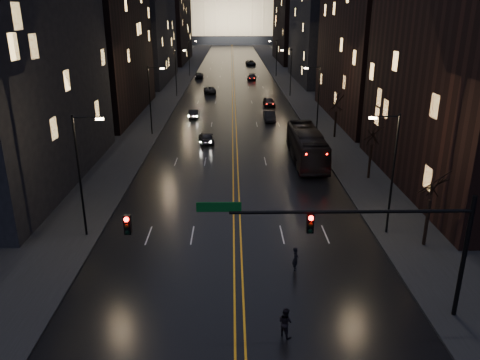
{
  "coord_description": "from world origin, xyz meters",
  "views": [
    {
      "loc": [
        -0.34,
        -20.95,
        15.41
      ],
      "look_at": [
        0.22,
        10.69,
        4.05
      ],
      "focal_mm": 35.0,
      "sensor_mm": 36.0,
      "label": 1
    }
  ],
  "objects_px": {
    "bus": "(307,146)",
    "oncoming_car_a": "(206,137)",
    "receding_car_a": "(270,116)",
    "pedestrian_b": "(285,322)",
    "traffic_signal": "(358,232)",
    "pedestrian_a": "(296,259)",
    "oncoming_car_b": "(194,113)"
  },
  "relations": [
    {
      "from": "receding_car_a",
      "to": "pedestrian_a",
      "type": "xyz_separation_m",
      "value": [
        -1.7,
        -43.21,
        0.03
      ]
    },
    {
      "from": "pedestrian_b",
      "to": "traffic_signal",
      "type": "bearing_deg",
      "value": -112.75
    },
    {
      "from": "oncoming_car_a",
      "to": "pedestrian_b",
      "type": "height_order",
      "value": "pedestrian_b"
    },
    {
      "from": "pedestrian_b",
      "to": "bus",
      "type": "bearing_deg",
      "value": -54.26
    },
    {
      "from": "oncoming_car_a",
      "to": "pedestrian_a",
      "type": "relative_size",
      "value": 2.74
    },
    {
      "from": "oncoming_car_a",
      "to": "pedestrian_a",
      "type": "distance_m",
      "value": 31.6
    },
    {
      "from": "receding_car_a",
      "to": "pedestrian_a",
      "type": "relative_size",
      "value": 2.94
    },
    {
      "from": "oncoming_car_b",
      "to": "receding_car_a",
      "type": "relative_size",
      "value": 0.9
    },
    {
      "from": "oncoming_car_b",
      "to": "receding_car_a",
      "type": "distance_m",
      "value": 11.85
    },
    {
      "from": "receding_car_a",
      "to": "traffic_signal",
      "type": "bearing_deg",
      "value": -89.71
    },
    {
      "from": "receding_car_a",
      "to": "pedestrian_a",
      "type": "distance_m",
      "value": 43.24
    },
    {
      "from": "bus",
      "to": "pedestrian_a",
      "type": "xyz_separation_m",
      "value": [
        -4.15,
        -22.99,
        -0.97
      ]
    },
    {
      "from": "pedestrian_a",
      "to": "pedestrian_b",
      "type": "relative_size",
      "value": 0.98
    },
    {
      "from": "traffic_signal",
      "to": "oncoming_car_a",
      "type": "xyz_separation_m",
      "value": [
        -9.45,
        35.78,
        -4.37
      ]
    },
    {
      "from": "pedestrian_a",
      "to": "pedestrian_b",
      "type": "bearing_deg",
      "value": 176.22
    },
    {
      "from": "pedestrian_b",
      "to": "oncoming_car_b",
      "type": "bearing_deg",
      "value": -34.37
    },
    {
      "from": "bus",
      "to": "receding_car_a",
      "type": "xyz_separation_m",
      "value": [
        -2.46,
        20.22,
        -1.0
      ]
    },
    {
      "from": "traffic_signal",
      "to": "receding_car_a",
      "type": "height_order",
      "value": "traffic_signal"
    },
    {
      "from": "oncoming_car_b",
      "to": "pedestrian_b",
      "type": "relative_size",
      "value": 2.59
    },
    {
      "from": "traffic_signal",
      "to": "pedestrian_a",
      "type": "xyz_separation_m",
      "value": [
        -2.29,
        5.0,
        -4.31
      ]
    },
    {
      "from": "traffic_signal",
      "to": "oncoming_car_a",
      "type": "relative_size",
      "value": 3.99
    },
    {
      "from": "traffic_signal",
      "to": "pedestrian_a",
      "type": "relative_size",
      "value": 10.95
    },
    {
      "from": "pedestrian_a",
      "to": "receding_car_a",
      "type": "bearing_deg",
      "value": 5.87
    },
    {
      "from": "traffic_signal",
      "to": "bus",
      "type": "bearing_deg",
      "value": 86.18
    },
    {
      "from": "oncoming_car_a",
      "to": "pedestrian_a",
      "type": "height_order",
      "value": "pedestrian_a"
    },
    {
      "from": "traffic_signal",
      "to": "oncoming_car_b",
      "type": "xyz_separation_m",
      "value": [
        -12.15,
        50.77,
        -4.42
      ]
    },
    {
      "from": "oncoming_car_b",
      "to": "pedestrian_a",
      "type": "height_order",
      "value": "pedestrian_a"
    },
    {
      "from": "receding_car_a",
      "to": "pedestrian_a",
      "type": "height_order",
      "value": "pedestrian_a"
    },
    {
      "from": "oncoming_car_a",
      "to": "oncoming_car_b",
      "type": "height_order",
      "value": "oncoming_car_a"
    },
    {
      "from": "bus",
      "to": "oncoming_car_a",
      "type": "relative_size",
      "value": 2.92
    },
    {
      "from": "oncoming_car_a",
      "to": "receding_car_a",
      "type": "bearing_deg",
      "value": -133.36
    },
    {
      "from": "traffic_signal",
      "to": "oncoming_car_b",
      "type": "bearing_deg",
      "value": 103.46
    }
  ]
}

